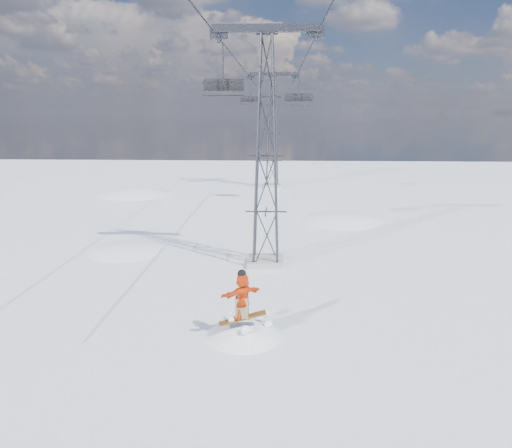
% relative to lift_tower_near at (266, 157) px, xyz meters
% --- Properties ---
extents(ground, '(120.00, 120.00, 0.00)m').
position_rel_lift_tower_near_xyz_m(ground, '(-0.80, -8.00, -5.47)').
color(ground, white).
rests_on(ground, ground).
extents(snow_terrain, '(39.00, 37.00, 22.00)m').
position_rel_lift_tower_near_xyz_m(snow_terrain, '(-5.57, 13.24, -15.06)').
color(snow_terrain, white).
rests_on(snow_terrain, ground).
extents(lift_tower_near, '(5.20, 1.80, 11.43)m').
position_rel_lift_tower_near_xyz_m(lift_tower_near, '(0.00, 0.00, 0.00)').
color(lift_tower_near, '#999999').
rests_on(lift_tower_near, ground).
extents(lift_tower_far, '(5.20, 1.80, 11.43)m').
position_rel_lift_tower_near_xyz_m(lift_tower_far, '(0.00, 25.00, 0.00)').
color(lift_tower_far, '#999999').
rests_on(lift_tower_far, ground).
extents(haul_cables, '(4.46, 51.00, 0.06)m').
position_rel_lift_tower_near_xyz_m(haul_cables, '(0.00, 11.50, 5.38)').
color(haul_cables, black).
rests_on(haul_cables, ground).
extents(snowboarder_jump, '(4.40, 4.40, 6.47)m').
position_rel_lift_tower_near_xyz_m(snowboarder_jump, '(-0.56, -7.76, -7.11)').
color(snowboarder_jump, white).
rests_on(snowboarder_jump, ground).
extents(lift_chair_near, '(2.04, 0.59, 2.53)m').
position_rel_lift_tower_near_xyz_m(lift_chair_near, '(-2.20, 1.58, 3.36)').
color(lift_chair_near, black).
rests_on(lift_chair_near, ground).
extents(lift_chair_mid, '(2.23, 0.64, 2.76)m').
position_rel_lift_tower_near_xyz_m(lift_chair_mid, '(2.20, 15.60, 3.17)').
color(lift_chair_mid, black).
rests_on(lift_chair_mid, ground).
extents(lift_chair_far, '(2.08, 0.60, 2.58)m').
position_rel_lift_tower_near_xyz_m(lift_chair_far, '(-2.20, 24.57, 3.32)').
color(lift_chair_far, black).
rests_on(lift_chair_far, ground).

